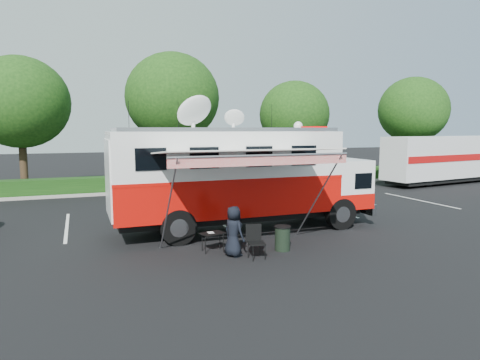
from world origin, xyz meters
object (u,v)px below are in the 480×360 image
object	(u,v)px
trash_bin	(282,238)
folding_table	(213,234)
semi_trailer	(447,159)
command_truck	(242,177)

from	to	relation	value
trash_bin	folding_table	bearing A→B (deg)	163.05
semi_trailer	trash_bin	bearing A→B (deg)	-148.96
folding_table	semi_trailer	size ratio (longest dim) A/B	0.08
semi_trailer	command_truck	bearing A→B (deg)	-156.60
command_truck	folding_table	world-z (taller)	command_truck
folding_table	semi_trailer	world-z (taller)	semi_trailer
folding_table	trash_bin	world-z (taller)	trash_bin
folding_table	trash_bin	bearing A→B (deg)	-16.95
folding_table	semi_trailer	xyz separation A→B (m)	(20.82, 10.58, 1.21)
command_truck	semi_trailer	xyz separation A→B (m)	(18.87, 8.16, -0.31)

